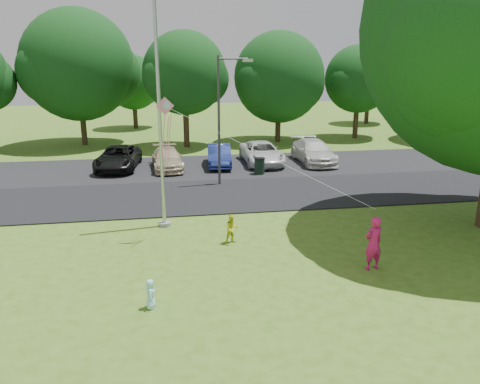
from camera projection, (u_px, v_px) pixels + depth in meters
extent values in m
plane|color=#426B1C|center=(276.00, 272.00, 15.11)|extent=(120.00, 120.00, 0.00)
cube|color=black|center=(234.00, 195.00, 23.63)|extent=(60.00, 6.00, 0.06)
cube|color=black|center=(218.00, 166.00, 29.80)|extent=(42.00, 7.00, 0.06)
cylinder|color=#B7BABF|center=(159.00, 103.00, 17.92)|extent=(0.14, 0.14, 10.00)
cylinder|color=gray|center=(165.00, 224.00, 19.27)|extent=(0.50, 0.50, 0.16)
cylinder|color=#3F3F44|center=(219.00, 122.00, 24.65)|extent=(0.14, 0.14, 6.81)
cylinder|color=#3F3F44|center=(233.00, 59.00, 24.00)|extent=(1.59, 0.32, 0.10)
cube|color=silver|center=(248.00, 60.00, 24.25)|extent=(0.54, 0.32, 0.16)
cylinder|color=black|center=(260.00, 167.00, 27.64)|extent=(0.60, 0.60, 0.96)
cylinder|color=black|center=(260.00, 159.00, 27.51)|extent=(0.64, 0.64, 0.05)
sphere|color=#0E3513|center=(469.00, 63.00, 16.20)|extent=(5.76, 5.76, 5.76)
cylinder|color=#332316|center=(83.00, 125.00, 37.09)|extent=(0.44, 0.44, 3.19)
sphere|color=#0E3513|center=(78.00, 65.00, 35.83)|extent=(8.50, 8.50, 8.50)
sphere|color=#0E3513|center=(105.00, 73.00, 37.11)|extent=(5.53, 5.53, 5.53)
sphere|color=#0E3513|center=(52.00, 71.00, 34.67)|extent=(5.10, 5.10, 5.10)
cylinder|color=#332316|center=(186.00, 125.00, 36.11)|extent=(0.44, 0.44, 3.43)
sphere|color=#0E3513|center=(185.00, 73.00, 35.03)|extent=(6.27, 6.27, 6.27)
sphere|color=#0E3513|center=(203.00, 79.00, 35.98)|extent=(4.07, 4.07, 4.07)
sphere|color=#0E3513|center=(168.00, 78.00, 34.18)|extent=(3.76, 3.76, 3.76)
cylinder|color=#332316|center=(278.00, 125.00, 38.61)|extent=(0.44, 0.44, 2.66)
sphere|color=#0E3513|center=(279.00, 77.00, 37.55)|extent=(7.27, 7.27, 7.27)
sphere|color=#0E3513|center=(296.00, 84.00, 38.65)|extent=(4.72, 4.72, 4.72)
sphere|color=#0E3513|center=(264.00, 83.00, 36.56)|extent=(4.36, 4.36, 4.36)
cylinder|color=#332316|center=(356.00, 120.00, 40.37)|extent=(0.44, 0.44, 3.02)
sphere|color=#0E3513|center=(359.00, 79.00, 39.41)|extent=(5.67, 5.67, 5.67)
sphere|color=#0E3513|center=(370.00, 84.00, 40.26)|extent=(3.68, 3.68, 3.68)
sphere|color=#0E3513|center=(349.00, 83.00, 38.64)|extent=(3.40, 3.40, 3.40)
cylinder|color=#332316|center=(468.00, 120.00, 39.20)|extent=(0.44, 0.44, 3.42)
sphere|color=#0E3513|center=(476.00, 61.00, 37.88)|extent=(8.77, 8.77, 8.77)
sphere|color=#0E3513|center=(464.00, 66.00, 36.69)|extent=(5.26, 5.26, 5.26)
cylinder|color=#332316|center=(135.00, 115.00, 46.05)|extent=(0.44, 0.44, 2.60)
sphere|color=#0E3513|center=(133.00, 83.00, 45.19)|extent=(5.20, 5.20, 5.20)
sphere|color=#0E3513|center=(146.00, 86.00, 45.98)|extent=(3.38, 3.38, 3.38)
sphere|color=#0E3513|center=(122.00, 86.00, 44.48)|extent=(3.12, 3.12, 3.12)
cylinder|color=#332316|center=(367.00, 111.00, 49.36)|extent=(0.44, 0.44, 2.60)
sphere|color=#0E3513|center=(369.00, 81.00, 48.50)|extent=(5.20, 5.20, 5.20)
sphere|color=#0E3513|center=(377.00, 84.00, 49.29)|extent=(3.38, 3.38, 3.38)
sphere|color=#0E3513|center=(362.00, 84.00, 47.80)|extent=(3.12, 3.12, 3.12)
imported|color=black|center=(118.00, 158.00, 28.87)|extent=(2.83, 5.25, 1.40)
imported|color=#C6B793|center=(167.00, 159.00, 28.86)|extent=(2.03, 4.45, 1.26)
imported|color=navy|center=(219.00, 155.00, 29.67)|extent=(1.77, 4.19, 1.35)
imported|color=silver|center=(262.00, 153.00, 30.32)|extent=(2.31, 5.01, 1.39)
imported|color=silver|center=(313.00, 152.00, 30.59)|extent=(2.09, 5.08, 1.47)
imported|color=#C71A64|center=(373.00, 243.00, 15.10)|extent=(0.75, 0.58, 1.81)
imported|color=yellow|center=(232.00, 229.00, 17.37)|extent=(0.64, 0.57, 1.11)
imported|color=#A6EDFF|center=(151.00, 294.00, 12.82)|extent=(0.28, 0.43, 0.86)
cube|color=pink|center=(165.00, 106.00, 16.58)|extent=(0.64, 0.09, 0.64)
cube|color=#8CC6E5|center=(166.00, 105.00, 16.56)|extent=(0.31, 0.06, 0.31)
cylinder|color=white|center=(264.00, 155.00, 15.68)|extent=(6.45, 3.84, 2.99)
cylinder|color=pink|center=(163.00, 137.00, 16.87)|extent=(0.21, 0.27, 1.70)
cylinder|color=pink|center=(169.00, 140.00, 16.99)|extent=(0.23, 0.44, 1.95)
cylinder|color=pink|center=(167.00, 145.00, 16.89)|extent=(0.26, 0.65, 2.17)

